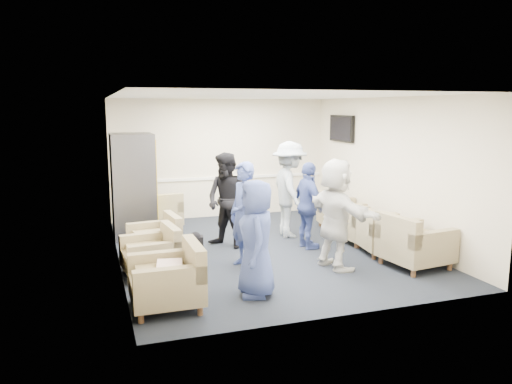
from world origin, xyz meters
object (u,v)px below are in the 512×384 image
object	(u,v)px
armchair_left_mid	(154,254)
armchair_right_far	(338,214)
person_mid_left	(244,215)
armchair_right_midfar	(359,225)
person_back_right	(290,189)
armchair_corner	(161,213)
person_back_left	(227,201)
armchair_right_near	(412,245)
person_mid_right	(308,206)
person_front_right	(336,214)
armchair_left_far	(157,240)
armchair_right_midnear	(381,234)
armchair_left_near	(171,281)
vending_machine	(133,185)
person_front_left	(256,238)

from	to	relation	value
armchair_left_mid	armchair_right_far	world-z (taller)	armchair_right_far
person_mid_left	armchair_right_far	bearing A→B (deg)	108.99
armchair_right_midfar	person_back_right	distance (m)	1.48
armchair_corner	person_back_left	bearing A→B (deg)	113.60
armchair_right_midfar	armchair_right_near	bearing A→B (deg)	176.30
person_mid_right	person_front_right	xyz separation A→B (m)	(-0.05, -1.16, 0.09)
armchair_left_far	person_mid_left	distance (m)	1.61
armchair_corner	armchair_right_near	bearing A→B (deg)	127.01
person_back_right	person_front_right	world-z (taller)	person_back_right
armchair_left_mid	armchair_corner	distance (m)	2.93
armchair_right_far	person_mid_left	distance (m)	3.14
person_mid_left	person_back_right	distance (m)	2.08
armchair_left_far	armchair_right_midfar	size ratio (longest dim) A/B	0.98
armchair_right_midnear	person_mid_right	bearing A→B (deg)	65.78
armchair_left_far	armchair_right_midfar	world-z (taller)	armchair_right_midfar
armchair_left_far	armchair_right_midfar	distance (m)	3.73
armchair_left_near	person_mid_left	distance (m)	1.94
armchair_right_midfar	person_back_left	size ratio (longest dim) A/B	0.51
armchair_left_far	armchair_right_near	world-z (taller)	armchair_right_near
person_mid_right	armchair_left_mid	bearing A→B (deg)	97.66
armchair_left_near	armchair_corner	xyz separation A→B (m)	(0.45, 4.24, -0.02)
armchair_corner	person_mid_left	distance (m)	3.12
armchair_left_near	armchair_right_near	world-z (taller)	armchair_right_near
armchair_left_near	armchair_left_far	distance (m)	2.18
armchair_left_near	person_mid_right	xyz separation A→B (m)	(2.76, 1.94, 0.43)
person_mid_left	person_back_left	distance (m)	1.16
armchair_left_far	armchair_right_midfar	xyz separation A→B (m)	(3.72, -0.16, 0.01)
person_back_left	armchair_right_near	bearing A→B (deg)	12.41
armchair_left_mid	vending_machine	distance (m)	2.57
armchair_left_far	person_back_left	bearing A→B (deg)	95.79
vending_machine	person_back_left	distance (m)	2.06
armchair_left_mid	person_mid_left	bearing A→B (deg)	80.94
armchair_corner	vending_machine	world-z (taller)	vending_machine
person_back_right	armchair_corner	bearing A→B (deg)	62.52
armchair_left_near	armchair_left_mid	xyz separation A→B (m)	(-0.05, 1.35, -0.04)
person_back_left	person_mid_right	distance (m)	1.45
armchair_left_mid	armchair_corner	size ratio (longest dim) A/B	0.98
armchair_left_mid	person_mid_left	size ratio (longest dim) A/B	0.52
armchair_left_far	vending_machine	xyz separation A→B (m)	(-0.23, 1.65, 0.70)
person_mid_right	person_back_left	bearing A→B (deg)	65.01
armchair_left_mid	armchair_right_midfar	bearing A→B (deg)	92.89
armchair_left_near	person_mid_left	xyz separation A→B (m)	(1.36, 1.30, 0.49)
armchair_corner	person_front_left	distance (m)	4.26
armchair_left_near	armchair_left_far	bearing A→B (deg)	176.79
person_front_right	person_mid_left	bearing A→B (deg)	59.43
vending_machine	person_back_left	world-z (taller)	vending_machine
armchair_right_midnear	person_front_left	size ratio (longest dim) A/B	0.60
person_front_left	person_back_right	distance (m)	3.20
armchair_left_far	person_mid_left	bearing A→B (deg)	48.43
person_mid_right	vending_machine	bearing A→B (deg)	52.61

